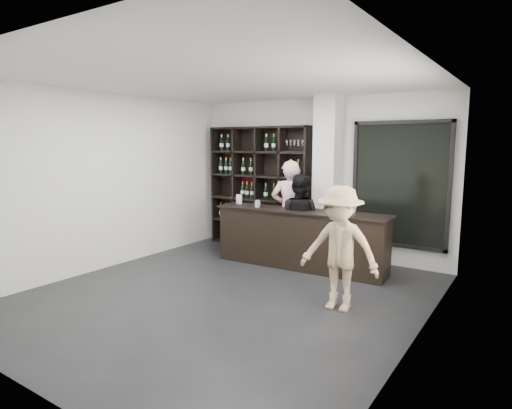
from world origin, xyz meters
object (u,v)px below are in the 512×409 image
Objects in this scene: tasting_counter at (300,239)px; customer at (340,248)px; wine_shelf at (259,188)px; taster_pink at (290,211)px; taster_black at (299,220)px.

tasting_counter is 1.90× the size of customer.
wine_shelf reaches higher than customer.
taster_pink is 1.14× the size of taster_black.
wine_shelf is at bearing 146.17° from tasting_counter.
taster_pink is at bearing -33.50° from taster_black.
taster_pink reaches higher than tasting_counter.
taster_pink is 1.14× the size of customer.
wine_shelf is 1.52m from taster_black.
taster_black reaches higher than tasting_counter.
customer is at bearing 131.25° from taster_black.
customer reaches higher than tasting_counter.
tasting_counter is at bearing -31.02° from wine_shelf.
taster_pink reaches higher than taster_black.
customer is (1.27, -1.35, 0.29)m from tasting_counter.
customer is at bearing 110.71° from taster_pink.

